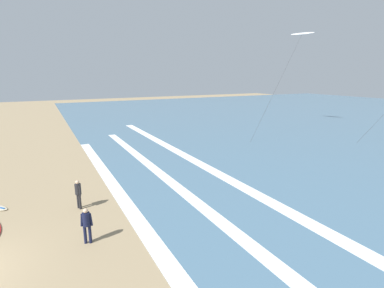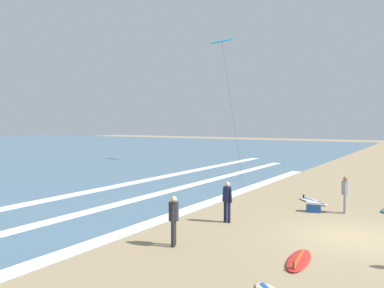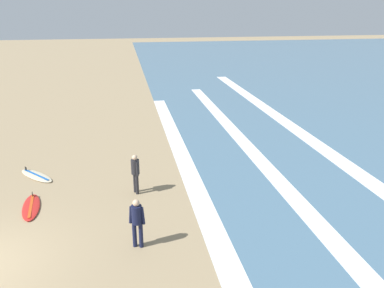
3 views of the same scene
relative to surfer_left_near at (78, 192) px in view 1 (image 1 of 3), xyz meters
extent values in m
cube|color=white|center=(2.96, 2.36, -0.94)|extent=(36.92, 0.80, 0.01)
cube|color=white|center=(3.94, 5.93, -0.94)|extent=(46.28, 0.78, 0.01)
cube|color=white|center=(2.93, 9.65, -0.94)|extent=(55.85, 0.92, 0.01)
cylinder|color=#232328|center=(-0.09, -0.04, -0.55)|extent=(0.13, 0.13, 0.82)
cylinder|color=#232328|center=(0.09, 0.04, -0.55)|extent=(0.13, 0.13, 0.82)
cylinder|color=#232328|center=(0.00, 0.00, 0.15)|extent=(0.32, 0.32, 0.58)
cylinder|color=#232328|center=(-0.17, -0.07, 0.13)|extent=(0.16, 0.13, 0.56)
cylinder|color=#232328|center=(0.17, 0.07, 0.13)|extent=(0.16, 0.13, 0.56)
sphere|color=#DBB28E|center=(0.00, 0.00, 0.54)|extent=(0.21, 0.21, 0.21)
cylinder|color=#141938|center=(3.71, 0.00, -0.55)|extent=(0.13, 0.13, 0.82)
cylinder|color=#141938|center=(3.64, -0.19, -0.55)|extent=(0.13, 0.13, 0.82)
cylinder|color=#141938|center=(3.68, -0.10, 0.15)|extent=(0.32, 0.32, 0.58)
cylinder|color=#141938|center=(3.74, 0.08, 0.13)|extent=(0.13, 0.16, 0.56)
cylinder|color=#141938|center=(3.62, -0.27, 0.13)|extent=(0.13, 0.16, 0.56)
sphere|color=#DBB28E|center=(3.68, -0.10, 0.54)|extent=(0.21, 0.21, 0.21)
ellipsoid|color=white|center=(-14.32, 31.00, 11.47)|extent=(3.25, 1.94, 0.43)
cylinder|color=#333333|center=(-11.37, 24.61, 5.26)|extent=(5.92, 12.79, 12.44)
camera|label=1|loc=(15.61, -1.30, 6.04)|focal=27.26mm
camera|label=2|loc=(-10.87, -7.10, 2.99)|focal=38.91mm
camera|label=3|loc=(14.08, -0.26, 6.03)|focal=36.70mm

